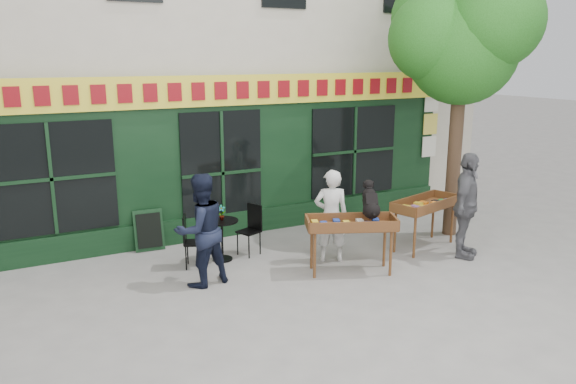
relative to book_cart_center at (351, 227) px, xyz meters
name	(u,v)px	position (x,y,z in m)	size (l,w,h in m)	color
ground	(273,274)	(-1.23, 0.55, -0.82)	(80.00, 80.00, 0.00)	slate
building	(164,0)	(-1.23, 6.52, 4.15)	(14.00, 7.26, 10.00)	beige
street_tree	(462,32)	(3.11, 0.90, 3.29)	(3.05, 2.90, 5.60)	#382619
book_cart_center	(351,227)	(0.00, 0.00, 0.00)	(1.62, 1.16, 0.99)	brown
dog	(371,198)	(0.35, -0.05, 0.47)	(0.34, 0.60, 0.60)	black
woman	(331,216)	(0.00, 0.65, 0.03)	(0.62, 0.41, 1.70)	silver
book_cart_right	(425,207)	(2.01, 0.43, 0.00)	(1.61, 1.01, 0.99)	brown
man_right	(466,206)	(2.31, -0.32, 0.16)	(1.15, 0.48, 1.97)	#535358
bistro_table	(222,232)	(-1.75, 1.58, -0.28)	(0.60, 0.60, 0.76)	black
bistro_chair_left	(190,237)	(-2.38, 1.51, -0.26)	(0.48, 0.47, 0.95)	black
bistro_chair_right	(252,225)	(-1.12, 1.66, -0.26)	(0.47, 0.47, 0.95)	black
potted_plant	(221,213)	(-1.75, 1.58, 0.08)	(0.15, 0.10, 0.28)	gray
man_left	(201,230)	(-2.45, 0.68, 0.11)	(0.90, 0.70, 1.86)	black
chalkboard	(149,230)	(-2.80, 2.74, -0.42)	(0.57, 0.23, 0.79)	black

